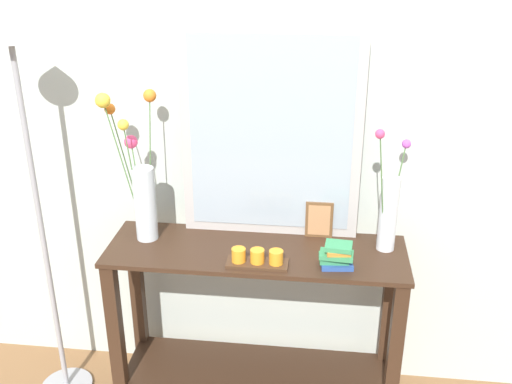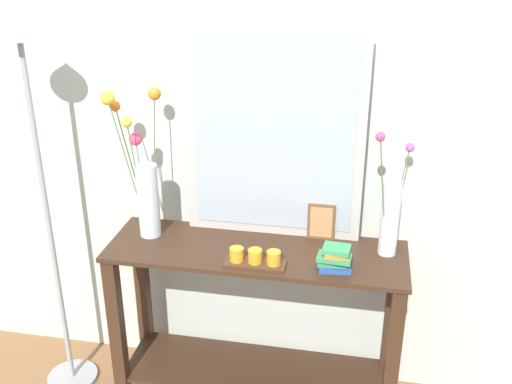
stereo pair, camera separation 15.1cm
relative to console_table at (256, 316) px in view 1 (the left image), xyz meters
name	(u,v)px [view 1 (the left image)]	position (x,y,z in m)	size (l,w,h in m)	color
wall_back	(265,105)	(0.00, 0.31, 0.86)	(6.40, 0.08, 2.70)	beige
console_table	(256,316)	(0.00, 0.00, 0.00)	(1.24, 0.39, 0.82)	#382316
mirror_leaning	(271,135)	(0.04, 0.16, 0.78)	(0.74, 0.03, 0.89)	#B7B2AD
tall_vase_left	(141,186)	(-0.49, 0.05, 0.57)	(0.21, 0.18, 0.64)	silver
vase_right	(388,210)	(0.53, 0.07, 0.51)	(0.16, 0.20, 0.54)	silver
candle_tray	(257,259)	(0.02, -0.12, 0.36)	(0.24, 0.09, 0.07)	#472D1C
picture_frame_small	(319,220)	(0.25, 0.14, 0.41)	(0.12, 0.01, 0.16)	brown
book_stack	(337,255)	(0.33, -0.10, 0.38)	(0.14, 0.10, 0.10)	#2D519E
floor_lamp	(30,159)	(-0.92, -0.01, 0.69)	(0.24, 0.24, 1.75)	#9E9EA3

